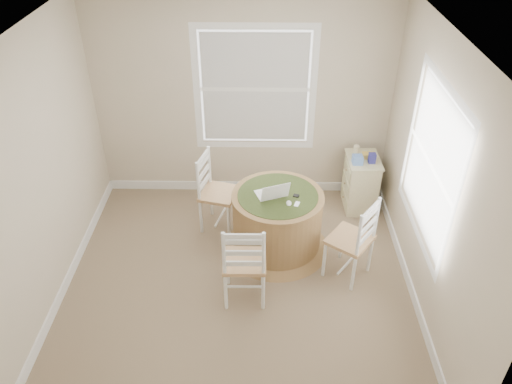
{
  "coord_description": "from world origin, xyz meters",
  "views": [
    {
      "loc": [
        0.25,
        -3.76,
        3.8
      ],
      "look_at": [
        0.18,
        0.45,
        0.88
      ],
      "focal_mm": 35.0,
      "sensor_mm": 36.0,
      "label": 1
    }
  ],
  "objects_px": {
    "round_table": "(277,219)",
    "corner_chest": "(360,183)",
    "chair_near": "(245,261)",
    "laptop": "(272,193)",
    "chair_left": "(219,193)",
    "chair_right": "(350,239)"
  },
  "relations": [
    {
      "from": "chair_left",
      "to": "laptop",
      "type": "relative_size",
      "value": 2.43
    },
    {
      "from": "chair_left",
      "to": "laptop",
      "type": "distance_m",
      "value": 0.77
    },
    {
      "from": "corner_chest",
      "to": "laptop",
      "type": "bearing_deg",
      "value": -145.06
    },
    {
      "from": "chair_right",
      "to": "round_table",
      "type": "bearing_deg",
      "value": -83.24
    },
    {
      "from": "round_table",
      "to": "corner_chest",
      "type": "height_order",
      "value": "round_table"
    },
    {
      "from": "chair_left",
      "to": "chair_near",
      "type": "distance_m",
      "value": 1.2
    },
    {
      "from": "laptop",
      "to": "corner_chest",
      "type": "height_order",
      "value": "laptop"
    },
    {
      "from": "chair_right",
      "to": "corner_chest",
      "type": "height_order",
      "value": "chair_right"
    },
    {
      "from": "chair_left",
      "to": "corner_chest",
      "type": "bearing_deg",
      "value": -61.43
    },
    {
      "from": "round_table",
      "to": "chair_right",
      "type": "distance_m",
      "value": 0.86
    },
    {
      "from": "round_table",
      "to": "chair_near",
      "type": "xyz_separation_m",
      "value": [
        -0.34,
        -0.78,
        0.08
      ]
    },
    {
      "from": "chair_right",
      "to": "laptop",
      "type": "height_order",
      "value": "chair_right"
    },
    {
      "from": "chair_right",
      "to": "chair_near",
      "type": "bearing_deg",
      "value": -35.28
    },
    {
      "from": "round_table",
      "to": "corner_chest",
      "type": "xyz_separation_m",
      "value": [
        1.06,
        0.81,
        -0.04
      ]
    },
    {
      "from": "laptop",
      "to": "chair_left",
      "type": "bearing_deg",
      "value": -53.48
    },
    {
      "from": "round_table",
      "to": "laptop",
      "type": "height_order",
      "value": "laptop"
    },
    {
      "from": "chair_near",
      "to": "laptop",
      "type": "bearing_deg",
      "value": -110.03
    },
    {
      "from": "round_table",
      "to": "chair_left",
      "type": "distance_m",
      "value": 0.78
    },
    {
      "from": "laptop",
      "to": "corner_chest",
      "type": "relative_size",
      "value": 0.56
    },
    {
      "from": "chair_near",
      "to": "corner_chest",
      "type": "distance_m",
      "value": 2.12
    },
    {
      "from": "chair_left",
      "to": "chair_near",
      "type": "height_order",
      "value": "same"
    },
    {
      "from": "laptop",
      "to": "corner_chest",
      "type": "bearing_deg",
      "value": -164.88
    }
  ]
}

